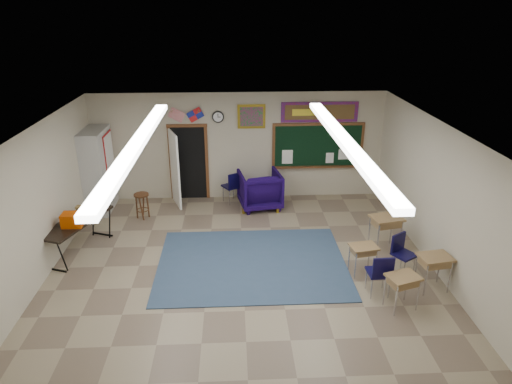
{
  "coord_description": "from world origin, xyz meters",
  "views": [
    {
      "loc": [
        -0.14,
        -7.65,
        5.16
      ],
      "look_at": [
        0.32,
        1.5,
        1.37
      ],
      "focal_mm": 32.0,
      "sensor_mm": 36.0,
      "label": 1
    }
  ],
  "objects_px": {
    "student_desk_front_right": "(385,231)",
    "folding_table": "(79,235)",
    "student_desk_front_left": "(363,258)",
    "wooden_stool": "(142,205)",
    "wingback_armchair": "(260,190)"
  },
  "relations": [
    {
      "from": "wooden_stool",
      "to": "wingback_armchair",
      "type": "bearing_deg",
      "value": 10.17
    },
    {
      "from": "folding_table",
      "to": "wingback_armchair",
      "type": "bearing_deg",
      "value": 48.87
    },
    {
      "from": "student_desk_front_right",
      "to": "folding_table",
      "type": "height_order",
      "value": "folding_table"
    },
    {
      "from": "folding_table",
      "to": "wooden_stool",
      "type": "distance_m",
      "value": 2.04
    },
    {
      "from": "student_desk_front_left",
      "to": "folding_table",
      "type": "bearing_deg",
      "value": 158.86
    },
    {
      "from": "student_desk_front_right",
      "to": "folding_table",
      "type": "bearing_deg",
      "value": 166.33
    },
    {
      "from": "wingback_armchair",
      "to": "folding_table",
      "type": "relative_size",
      "value": 0.56
    },
    {
      "from": "student_desk_front_right",
      "to": "wooden_stool",
      "type": "relative_size",
      "value": 1.21
    },
    {
      "from": "student_desk_front_left",
      "to": "wooden_stool",
      "type": "xyz_separation_m",
      "value": [
        -4.97,
        2.91,
        -0.01
      ]
    },
    {
      "from": "student_desk_front_right",
      "to": "wooden_stool",
      "type": "bearing_deg",
      "value": 149.5
    },
    {
      "from": "student_desk_front_right",
      "to": "folding_table",
      "type": "distance_m",
      "value": 6.83
    },
    {
      "from": "wingback_armchair",
      "to": "student_desk_front_right",
      "type": "distance_m",
      "value": 3.65
    },
    {
      "from": "wooden_stool",
      "to": "student_desk_front_left",
      "type": "bearing_deg",
      "value": -30.36
    },
    {
      "from": "student_desk_front_left",
      "to": "folding_table",
      "type": "height_order",
      "value": "folding_table"
    },
    {
      "from": "wingback_armchair",
      "to": "wooden_stool",
      "type": "height_order",
      "value": "wingback_armchair"
    }
  ]
}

